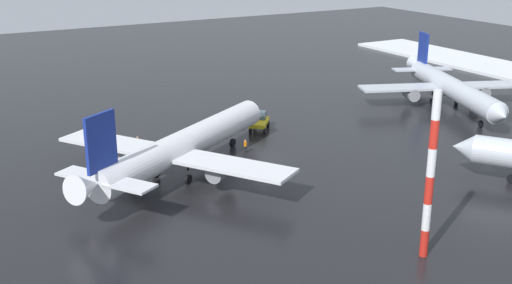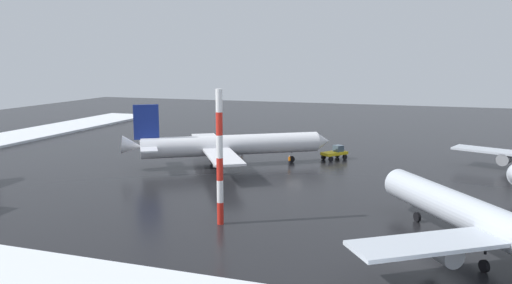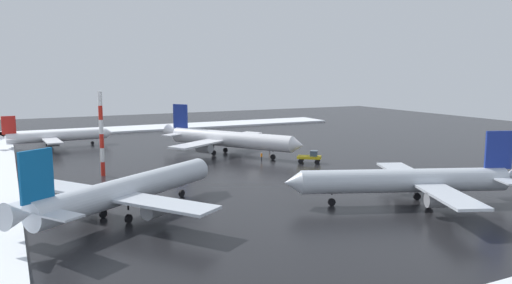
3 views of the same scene
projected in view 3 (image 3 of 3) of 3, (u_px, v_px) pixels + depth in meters
ground_plane at (254, 163)px, 98.10m from camera, size 240.00×240.00×0.00m
snow_bank_left at (160, 127)px, 157.38m from camera, size 14.00×116.00×0.54m
airplane_far_rear at (228, 139)px, 107.35m from camera, size 31.45×26.97×10.49m
airplane_parked_starboard at (127, 190)px, 61.94m from camera, size 25.76×29.96×10.18m
airplane_foreground_jet at (55, 136)px, 118.13m from camera, size 22.05×26.57×7.89m
airplane_parked_portside at (410, 181)px, 67.54m from camera, size 27.14×32.05×9.95m
pushback_tug at (310, 157)px, 97.99m from camera, size 4.61×4.95×2.50m
ground_crew_beside_wing at (262, 156)px, 100.36m from camera, size 0.36×0.36×1.71m
ground_crew_by_nose_gear at (270, 146)px, 113.85m from camera, size 0.36×0.36×1.71m
antenna_mast at (101, 134)px, 85.33m from camera, size 0.70×0.70×14.60m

